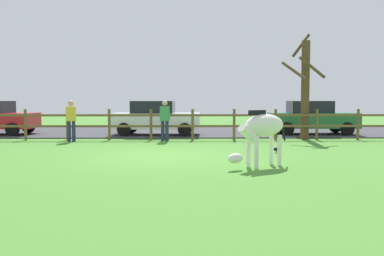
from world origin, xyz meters
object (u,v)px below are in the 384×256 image
Objects in this scene: crow_on_grass at (277,149)px; parked_car_white at (156,118)px; bare_tree at (305,87)px; parked_car_green at (312,117)px; visitor_right_of_tree at (71,119)px; visitor_left_of_tree at (165,119)px; zebra at (262,130)px.

crow_on_grass is 0.05× the size of parked_car_white.
parked_car_green is (0.96, 2.14, -1.34)m from bare_tree.
bare_tree reaches higher than visitor_right_of_tree.
visitor_left_of_tree is (-3.69, 3.75, 0.78)m from crow_on_grass.
zebra is 7.76× the size of crow_on_grass.
bare_tree is 7.93m from zebra.
visitor_left_of_tree is (-5.82, -0.77, -1.28)m from bare_tree.
visitor_left_of_tree is at bearing 134.58° from crow_on_grass.
visitor_left_of_tree reaches higher than parked_car_green.
bare_tree is at bearing -15.79° from parked_car_white.
zebra is 2.95m from crow_on_grass.
crow_on_grass is (0.96, 2.68, -0.80)m from zebra.
parked_car_white is at bearing -177.35° from parked_car_green.
bare_tree reaches higher than visitor_left_of_tree.
bare_tree is 2.70m from parked_car_green.
visitor_right_of_tree is at bearing -163.96° from parked_car_green.
parked_car_white reaches higher than crow_on_grass.
visitor_left_of_tree and visitor_right_of_tree have the same top height.
visitor_right_of_tree reaches higher than zebra.
parked_car_white is 2.49× the size of visitor_left_of_tree.
bare_tree is 20.81× the size of crow_on_grass.
parked_car_white is 4.14m from visitor_right_of_tree.
parked_car_white and parked_car_green have the same top height.
parked_car_green is 10.92m from visitor_right_of_tree.
visitor_left_of_tree is (-6.78, -2.91, 0.06)m from parked_car_green.
visitor_right_of_tree is (-9.53, -0.87, -1.28)m from bare_tree.
bare_tree reaches higher than zebra.
bare_tree is 9.66m from visitor_right_of_tree.
visitor_right_of_tree is at bearing 153.81° from crow_on_grass.
zebra is (-3.09, -7.19, -1.26)m from bare_tree.
crow_on_grass is at bearing -114.89° from parked_car_green.
parked_car_green is 7.38m from visitor_left_of_tree.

